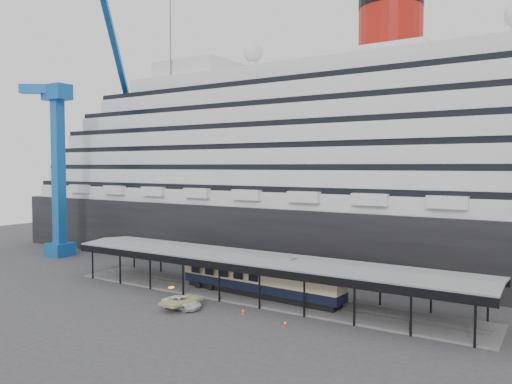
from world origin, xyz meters
TOP-DOWN VIEW (x-y plane):
  - ground at (0.00, 0.00)m, footprint 200.00×200.00m
  - cruise_ship at (0.05, 32.00)m, footprint 130.00×30.00m
  - platform_canopy at (0.00, 5.00)m, footprint 56.00×9.18m
  - crane_blue at (-45.11, 10.62)m, footprint 22.63×19.19m
  - port_truck at (-4.78, -3.83)m, footprint 5.16×2.68m
  - pullman_carriage at (0.35, 5.00)m, footprint 22.91×4.21m
  - traffic_cone_left at (-5.60, -3.13)m, footprint 0.52×0.52m
  - traffic_cone_mid at (2.47, -1.92)m, footprint 0.47×0.47m
  - traffic_cone_right at (8.63, -3.30)m, footprint 0.46×0.46m

SIDE VIEW (x-z plane):
  - ground at x=0.00m, z-range 0.00..0.00m
  - traffic_cone_mid at x=2.47m, z-range 0.00..0.68m
  - traffic_cone_right at x=8.63m, z-range 0.00..0.76m
  - traffic_cone_left at x=-5.60m, z-range 0.00..0.78m
  - port_truck at x=-4.78m, z-range 0.00..1.39m
  - platform_canopy at x=0.00m, z-range -0.29..5.01m
  - pullman_carriage at x=0.35m, z-range -8.47..13.89m
  - cruise_ship at x=0.05m, z-range -3.60..40.30m
  - crane_blue at x=-45.11m, z-range -3.84..43.76m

